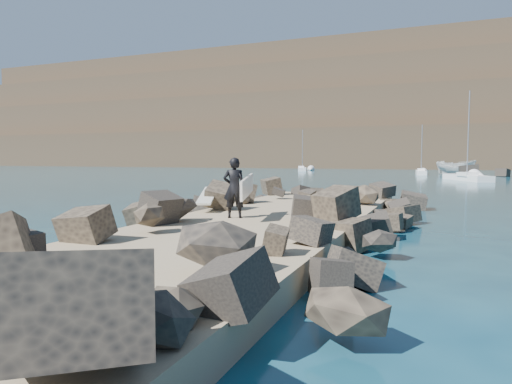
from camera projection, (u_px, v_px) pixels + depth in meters
ground at (267, 235)px, 15.27m from camera, size 800.00×800.00×0.00m
jetty at (243, 235)px, 13.40m from camera, size 6.00×26.00×0.60m
riprap_left at (168, 221)px, 14.93m from camera, size 2.60×22.00×1.00m
riprap_right at (345, 232)px, 12.76m from camera, size 2.60×22.00×1.00m
headland at (456, 119)px, 158.34m from camera, size 360.00×140.00×32.00m
surfboard_resting at (208, 199)px, 17.09m from camera, size 1.21×2.23×0.07m
boat_imported at (456, 167)px, 70.42m from camera, size 6.07×3.25×2.22m
surfer_with_board at (236, 188)px, 14.84m from camera, size 1.22×2.39×1.98m
sailboat_b at (421, 172)px, 69.10m from camera, size 1.86×6.39×7.68m
sailboat_c at (467, 178)px, 51.22m from camera, size 5.03×8.61×10.16m
sailboat_e at (302, 169)px, 89.23m from camera, size 3.20×6.89×8.16m
headland_buildings at (481, 60)px, 147.23m from camera, size 137.50×30.50×5.00m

